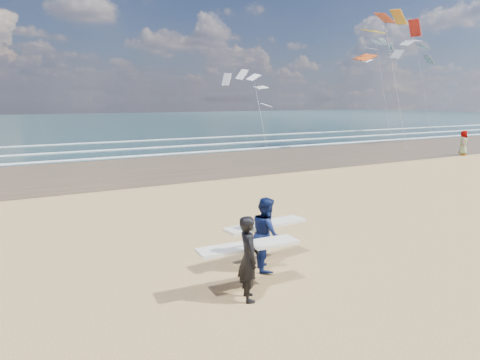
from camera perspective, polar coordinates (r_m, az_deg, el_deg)
wet_sand_strip at (r=34.63m, az=14.17°, el=3.74°), size 220.00×12.00×0.01m
ocean at (r=82.64m, az=-12.41°, el=7.68°), size 220.00×100.00×0.02m
foam_breakers at (r=42.53m, az=4.86°, el=5.32°), size 220.00×11.70×0.05m
surfer_near at (r=8.75m, az=1.15°, el=-10.15°), size 2.23×1.04×1.75m
surfer_far at (r=10.25m, az=3.54°, el=-7.05°), size 2.24×1.22×1.76m
beachgoer_0 at (r=35.11m, az=27.65°, el=4.41°), size 1.05×0.94×1.80m
kite_0 at (r=37.51m, az=19.53°, el=14.98°), size 7.33×4.91×11.95m
kite_1 at (r=39.63m, az=2.40°, el=10.61°), size 5.63×4.72×7.15m
kite_2 at (r=55.87m, az=22.95°, el=13.01°), size 6.69×4.84×12.17m
kite_5 at (r=56.84m, az=18.38°, el=12.65°), size 5.28×4.68×12.10m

